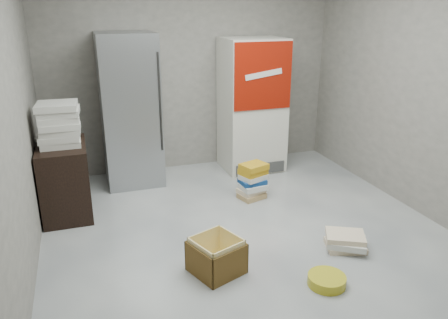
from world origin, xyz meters
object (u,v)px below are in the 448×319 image
coke_cooler (252,105)px  cardboard_box (216,258)px  phonebook_stack_main (253,181)px  wood_shelf (65,180)px  steel_fridge (130,110)px

coke_cooler → cardboard_box: (-1.26, -2.34, -0.77)m
coke_cooler → phonebook_stack_main: (-0.38, -1.00, -0.69)m
wood_shelf → cardboard_box: (1.22, -1.61, -0.27)m
coke_cooler → phonebook_stack_main: coke_cooler is taller
steel_fridge → phonebook_stack_main: 1.78m
steel_fridge → phonebook_stack_main: size_ratio=4.38×
phonebook_stack_main → cardboard_box: (-0.88, -1.34, -0.09)m
steel_fridge → cardboard_box: bearing=-80.5°
steel_fridge → coke_cooler: (1.65, -0.01, -0.05)m
wood_shelf → cardboard_box: bearing=-52.8°
wood_shelf → cardboard_box: 2.04m
steel_fridge → wood_shelf: bearing=-138.7°
coke_cooler → steel_fridge: bearing=179.8°
coke_cooler → cardboard_box: 2.77m
coke_cooler → wood_shelf: coke_cooler is taller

